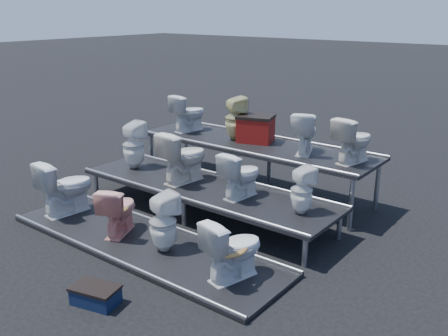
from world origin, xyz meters
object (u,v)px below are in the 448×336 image
Objects in this scene: toilet_8 at (189,113)px; toilet_9 at (235,118)px; toilet_2 at (163,222)px; toilet_7 at (302,190)px; step_stool at (96,296)px; toilet_10 at (305,132)px; toilet_1 at (118,209)px; toilet_5 at (184,157)px; toilet_6 at (241,175)px; red_crate at (256,130)px; toilet_11 at (354,140)px; toilet_3 at (233,248)px; toilet_4 at (134,145)px; toilet_0 at (66,187)px.

toilet_9 is at bearing -170.07° from toilet_8.
toilet_7 is at bearing -120.76° from toilet_2.
toilet_10 is at bearing 70.74° from step_stool.
toilet_8 is at bearing -20.95° from toilet_10.
toilet_5 reaches higher than toilet_1.
toilet_9 is (0.01, 1.30, 0.37)m from toilet_5.
toilet_2 is at bearing 84.48° from toilet_6.
red_crate is (-0.45, 2.71, 0.61)m from toilet_2.
toilet_10 is at bearing -24.63° from red_crate.
toilet_8 is 4.51m from step_stool.
toilet_1 is 1.23× the size of red_crate.
toilet_11 is (2.19, 2.60, 0.79)m from toilet_1.
toilet_10 is at bearing -63.06° from toilet_3.
red_crate is (1.48, 1.41, 0.21)m from toilet_4.
toilet_7 is at bearing 53.64° from step_stool.
toilet_2 is 3.02m from toilet_11.
toilet_11 reaches higher than toilet_4.
toilet_1 is 1.38m from toilet_5.
toilet_7 is 0.86× the size of toilet_9.
toilet_11 reaches higher than toilet_8.
toilet_10 reaches higher than toilet_0.
toilet_4 reaches higher than toilet_2.
step_stool is (2.06, -3.86, -1.11)m from toilet_8.
toilet_5 is 2.54m from toilet_11.
toilet_6 is at bearing -144.53° from toilet_0.
toilet_5 is 1.18× the size of toilet_11.
toilet_8 reaches higher than toilet_4.
step_stool is (0.21, -1.26, -0.36)m from toilet_2.
toilet_6 reaches higher than step_stool.
red_crate is at bearing -165.41° from toilet_8.
toilet_9 is (-2.05, 1.30, 0.45)m from toilet_7.
toilet_10 is (0.27, 1.30, 0.40)m from toilet_6.
toilet_7 is 0.94× the size of toilet_11.
toilet_11 reaches higher than toilet_0.
toilet_2 is 1.32m from step_stool.
toilet_9 reaches higher than red_crate.
toilet_8 reaches higher than step_stool.
red_crate reaches higher than toilet_1.
toilet_9 is 1.34m from toilet_10.
toilet_9 is 0.41m from red_crate.
step_stool is (-0.90, -1.26, -0.34)m from toilet_3.
toilet_8 is 1.39× the size of step_stool.
toilet_5 is 1.65× the size of step_stool.
red_crate is at bearing -45.52° from toilet_3.
toilet_0 is 1.07× the size of toilet_2.
toilet_10 is (2.47, 1.30, 0.34)m from toilet_4.
toilet_11 is at bearing -73.93° from toilet_7.
toilet_10 reaches higher than toilet_3.
toilet_5 is 1.21× the size of toilet_10.
toilet_7 is 1.14× the size of red_crate.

